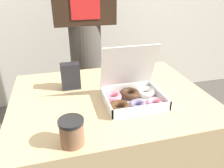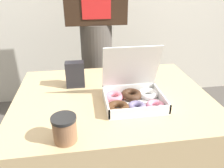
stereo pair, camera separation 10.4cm
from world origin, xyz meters
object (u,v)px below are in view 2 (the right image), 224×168
(donut_box, at_px, (133,96))
(person_customer, at_px, (96,21))
(coffee_cup, at_px, (65,129))
(napkin_holder, at_px, (75,74))

(donut_box, relative_size, person_customer, 0.18)
(donut_box, xyz_separation_m, person_customer, (-0.11, 0.80, 0.23))
(donut_box, distance_m, person_customer, 0.84)
(coffee_cup, bearing_deg, person_customer, 78.46)
(coffee_cup, distance_m, napkin_holder, 0.48)
(donut_box, height_order, person_customer, person_customer)
(donut_box, distance_m, coffee_cup, 0.40)
(donut_box, distance_m, napkin_holder, 0.37)
(napkin_holder, bearing_deg, person_customer, 73.10)
(coffee_cup, relative_size, napkin_holder, 0.72)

